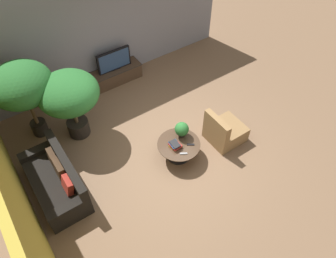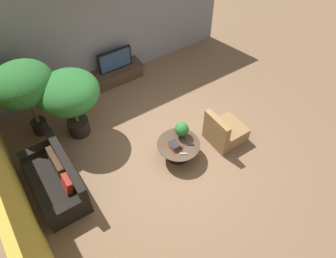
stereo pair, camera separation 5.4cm
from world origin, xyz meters
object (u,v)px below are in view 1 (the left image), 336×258
media_console (116,75)px  television (114,60)px  potted_plant_tabletop (182,129)px  couch_by_wall (57,181)px  potted_palm_tall (21,86)px  armchair_wicker (224,132)px  potted_palm_corner (69,95)px  coffee_table (179,148)px

media_console → television: size_ratio=1.50×
potted_plant_tabletop → couch_by_wall: bearing=168.8°
potted_plant_tabletop → television: bearing=91.5°
television → potted_palm_tall: potted_palm_tall is taller
armchair_wicker → potted_plant_tabletop: bearing=70.0°
television → potted_palm_corner: 2.14m
media_console → potted_palm_tall: bearing=-164.6°
coffee_table → couch_by_wall: bearing=164.6°
media_console → potted_palm_corner: potted_palm_corner is taller
media_console → armchair_wicker: bearing=-72.4°
armchair_wicker → potted_plant_tabletop: 1.11m
television → potted_plant_tabletop: (0.08, -3.00, -0.07)m
potted_palm_tall → media_console: bearing=15.4°
potted_palm_tall → potted_palm_corner: (0.78, -0.55, -0.25)m
media_console → coffee_table: size_ratio=1.50×
potted_palm_tall → coffee_table: bearing=-46.6°
armchair_wicker → potted_palm_corner: bearing=52.2°
coffee_table → couch_by_wall: (-2.58, 0.71, -0.01)m
television → armchair_wicker: television is taller
television → armchair_wicker: (1.06, -3.35, -0.44)m
media_console → television: bearing=-90.0°
potted_palm_tall → armchair_wicker: bearing=-37.2°
media_console → potted_plant_tabletop: potted_plant_tabletop is taller
couch_by_wall → media_console: bearing=132.3°
potted_palm_tall → couch_by_wall: bearing=-97.6°
armchair_wicker → potted_palm_corner: potted_palm_corner is taller
coffee_table → potted_plant_tabletop: (0.19, 0.16, 0.34)m
potted_palm_tall → potted_plant_tabletop: 3.54m
coffee_table → armchair_wicker: 1.19m
armchair_wicker → television: bearing=17.6°
armchair_wicker → potted_palm_tall: 4.59m
media_console → potted_plant_tabletop: size_ratio=3.76×
media_console → television: 0.49m
television → potted_plant_tabletop: 3.00m
potted_palm_corner → television: bearing=36.1°
coffee_table → potted_palm_corner: size_ratio=0.56×
armchair_wicker → potted_plant_tabletop: (-0.99, 0.36, 0.37)m
media_console → potted_palm_corner: 2.31m
couch_by_wall → potted_palm_corner: potted_palm_corner is taller
potted_plant_tabletop → armchair_wicker: bearing=-20.0°
media_console → potted_palm_tall: potted_palm_tall is taller
armchair_wicker → couch_by_wall: bearing=76.4°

